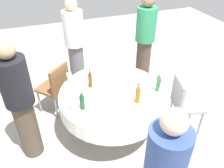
# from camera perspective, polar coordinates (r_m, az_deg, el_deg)

# --- Properties ---
(ground_plane) EXTENTS (10.00, 10.00, 0.00)m
(ground_plane) POSITION_cam_1_polar(r_m,az_deg,el_deg) (3.58, 0.00, -11.33)
(ground_plane) COLOR gray
(dining_table) EXTENTS (1.45, 1.45, 0.74)m
(dining_table) POSITION_cam_1_polar(r_m,az_deg,el_deg) (3.18, 0.00, -3.89)
(dining_table) COLOR white
(dining_table) RESTS_ON ground_plane
(bottle_brown_west) EXTENTS (0.06, 0.06, 0.29)m
(bottle_brown_west) POSITION_cam_1_polar(r_m,az_deg,el_deg) (3.10, -5.46, 1.33)
(bottle_brown_west) COLOR #593314
(bottle_brown_west) RESTS_ON dining_table
(bottle_dark_green_far) EXTENTS (0.06, 0.06, 0.27)m
(bottle_dark_green_far) POSITION_cam_1_polar(r_m,az_deg,el_deg) (2.75, -7.47, -4.09)
(bottle_dark_green_far) COLOR #194728
(bottle_dark_green_far) RESTS_ON dining_table
(bottle_green_inner) EXTENTS (0.06, 0.06, 0.28)m
(bottle_green_inner) POSITION_cam_1_polar(r_m,az_deg,el_deg) (3.08, 11.45, 0.30)
(bottle_green_inner) COLOR #2D6B38
(bottle_green_inner) RESTS_ON dining_table
(bottle_amber_south) EXTENTS (0.07, 0.07, 0.28)m
(bottle_amber_south) POSITION_cam_1_polar(r_m,az_deg,el_deg) (2.84, 6.48, -2.46)
(bottle_amber_south) COLOR #8C5619
(bottle_amber_south) RESTS_ON dining_table
(wine_glass_south) EXTENTS (0.07, 0.07, 0.17)m
(wine_glass_south) POSITION_cam_1_polar(r_m,az_deg,el_deg) (3.24, 6.22, 2.64)
(wine_glass_south) COLOR white
(wine_glass_south) RESTS_ON dining_table
(wine_glass_left) EXTENTS (0.07, 0.07, 0.15)m
(wine_glass_left) POSITION_cam_1_polar(r_m,az_deg,el_deg) (3.25, -10.62, 2.04)
(wine_glass_left) COLOR white
(wine_glass_left) RESTS_ON dining_table
(wine_glass_north) EXTENTS (0.06, 0.06, 0.15)m
(wine_glass_north) POSITION_cam_1_polar(r_m,az_deg,el_deg) (3.53, 1.99, 5.17)
(wine_glass_north) COLOR white
(wine_glass_north) RESTS_ON dining_table
(wine_glass_front) EXTENTS (0.07, 0.07, 0.15)m
(wine_glass_front) POSITION_cam_1_polar(r_m,az_deg,el_deg) (2.77, -10.17, -4.56)
(wine_glass_front) COLOR white
(wine_glass_front) RESTS_ON dining_table
(plate_mid) EXTENTS (0.21, 0.21, 0.02)m
(plate_mid) POSITION_cam_1_polar(r_m,az_deg,el_deg) (3.10, 0.28, -1.43)
(plate_mid) COLOR white
(plate_mid) RESTS_ON dining_table
(plate_outer) EXTENTS (0.22, 0.22, 0.02)m
(plate_outer) POSITION_cam_1_polar(r_m,az_deg,el_deg) (2.78, -1.49, -6.34)
(plate_outer) COLOR white
(plate_outer) RESTS_ON dining_table
(plate_right) EXTENTS (0.24, 0.24, 0.04)m
(plate_right) POSITION_cam_1_polar(r_m,az_deg,el_deg) (2.98, -5.38, -3.17)
(plate_right) COLOR white
(plate_right) RESTS_ON dining_table
(fork_far) EXTENTS (0.14, 0.13, 0.00)m
(fork_far) POSITION_cam_1_polar(r_m,az_deg,el_deg) (3.42, 3.43, 2.21)
(fork_far) COLOR silver
(fork_far) RESTS_ON dining_table
(folded_napkin) EXTENTS (0.20, 0.20, 0.02)m
(folded_napkin) POSITION_cam_1_polar(r_m,az_deg,el_deg) (2.81, 8.74, -6.26)
(folded_napkin) COLOR white
(folded_napkin) RESTS_ON dining_table
(person_far) EXTENTS (0.34, 0.34, 1.67)m
(person_far) POSITION_cam_1_polar(r_m,az_deg,el_deg) (4.06, -9.20, 9.55)
(person_far) COLOR slate
(person_far) RESTS_ON ground_plane
(person_inner) EXTENTS (0.34, 0.34, 1.71)m
(person_inner) POSITION_cam_1_polar(r_m,az_deg,el_deg) (4.15, 8.15, 10.53)
(person_inner) COLOR #4C3F33
(person_inner) RESTS_ON ground_plane
(person_south) EXTENTS (0.34, 0.34, 1.65)m
(person_south) POSITION_cam_1_polar(r_m,az_deg,el_deg) (2.91, -21.82, -4.16)
(person_south) COLOR #4C3F33
(person_south) RESTS_ON ground_plane
(chair_north) EXTENTS (0.50, 0.50, 0.87)m
(chair_north) POSITION_cam_1_polar(r_m,az_deg,el_deg) (3.43, 17.32, -4.02)
(chair_north) COLOR #99999E
(chair_north) RESTS_ON ground_plane
(chair_front) EXTENTS (0.57, 0.57, 0.87)m
(chair_front) POSITION_cam_1_polar(r_m,az_deg,el_deg) (3.69, -13.83, -0.30)
(chair_front) COLOR brown
(chair_front) RESTS_ON ground_plane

